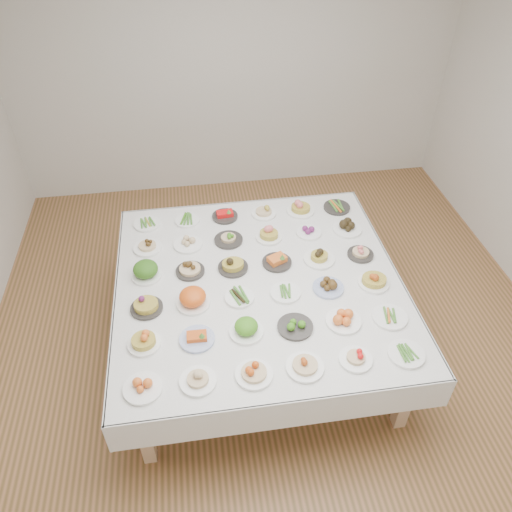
{
  "coord_description": "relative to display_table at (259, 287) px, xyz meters",
  "views": [
    {
      "loc": [
        -0.58,
        -2.97,
        3.44
      ],
      "look_at": [
        -0.13,
        -0.01,
        0.88
      ],
      "focal_mm": 35.0,
      "sensor_mm": 36.0,
      "label": 1
    }
  ],
  "objects": [
    {
      "name": "dish_21",
      "position": [
        0.18,
        0.18,
        0.11
      ],
      "size": [
        0.24,
        0.24,
        0.11
      ],
      "color": "#2E2B28",
      "rests_on": "display_table"
    },
    {
      "name": "dish_33",
      "position": [
        0.18,
        0.87,
        0.13
      ],
      "size": [
        0.22,
        0.22,
        0.13
      ],
      "color": "white",
      "rests_on": "display_table"
    },
    {
      "name": "room_envelope",
      "position": [
        0.13,
        0.16,
        1.15
      ],
      "size": [
        5.02,
        5.02,
        2.81
      ],
      "color": "#9E6741",
      "rests_on": "ground"
    },
    {
      "name": "dish_11",
      "position": [
        0.87,
        -0.53,
        0.09
      ],
      "size": [
        0.25,
        0.25,
        0.05
      ],
      "color": "white",
      "rests_on": "display_table"
    },
    {
      "name": "dish_35",
      "position": [
        0.87,
        0.86,
        0.09
      ],
      "size": [
        0.24,
        0.24,
        0.06
      ],
      "color": "#2E2B28",
      "rests_on": "display_table"
    },
    {
      "name": "dish_9",
      "position": [
        0.18,
        -0.52,
        0.1
      ],
      "size": [
        0.25,
        0.25,
        0.09
      ],
      "color": "#2E2B28",
      "rests_on": "display_table"
    },
    {
      "name": "dish_2",
      "position": [
        -0.17,
        -0.88,
        0.13
      ],
      "size": [
        0.24,
        0.24,
        0.14
      ],
      "color": "white",
      "rests_on": "display_table"
    },
    {
      "name": "dish_25",
      "position": [
        -0.53,
        0.52,
        0.11
      ],
      "size": [
        0.24,
        0.24,
        0.1
      ],
      "color": "white",
      "rests_on": "display_table"
    },
    {
      "name": "dish_30",
      "position": [
        -0.88,
        0.87,
        0.08
      ],
      "size": [
        0.23,
        0.23,
        0.05
      ],
      "color": "white",
      "rests_on": "display_table"
    },
    {
      "name": "dish_6",
      "position": [
        -0.87,
        -0.52,
        0.13
      ],
      "size": [
        0.25,
        0.24,
        0.14
      ],
      "color": "white",
      "rests_on": "display_table"
    },
    {
      "name": "dish_0",
      "position": [
        -0.88,
        -0.88,
        0.11
      ],
      "size": [
        0.25,
        0.25,
        0.1
      ],
      "color": "white",
      "rests_on": "display_table"
    },
    {
      "name": "dish_12",
      "position": [
        -0.86,
        -0.18,
        0.14
      ],
      "size": [
        0.24,
        0.24,
        0.15
      ],
      "color": "#2E2B28",
      "rests_on": "display_table"
    },
    {
      "name": "dish_22",
      "position": [
        0.53,
        0.17,
        0.13
      ],
      "size": [
        0.25,
        0.25,
        0.14
      ],
      "color": "white",
      "rests_on": "display_table"
    },
    {
      "name": "dish_18",
      "position": [
        -0.87,
        0.18,
        0.14
      ],
      "size": [
        0.27,
        0.27,
        0.15
      ],
      "color": "white",
      "rests_on": "display_table"
    },
    {
      "name": "dish_27",
      "position": [
        0.17,
        0.52,
        0.13
      ],
      "size": [
        0.24,
        0.23,
        0.14
      ],
      "color": "white",
      "rests_on": "display_table"
    },
    {
      "name": "dish_10",
      "position": [
        0.53,
        -0.52,
        0.12
      ],
      "size": [
        0.25,
        0.25,
        0.11
      ],
      "color": "white",
      "rests_on": "display_table"
    },
    {
      "name": "dish_3",
      "position": [
        0.17,
        -0.87,
        0.13
      ],
      "size": [
        0.25,
        0.25,
        0.14
      ],
      "color": "white",
      "rests_on": "display_table"
    },
    {
      "name": "dish_34",
      "position": [
        0.52,
        0.86,
        0.14
      ],
      "size": [
        0.27,
        0.26,
        0.15
      ],
      "color": "white",
      "rests_on": "display_table"
    },
    {
      "name": "dish_32",
      "position": [
        -0.18,
        0.88,
        0.11
      ],
      "size": [
        0.23,
        0.23,
        0.1
      ],
      "color": "#2E2B28",
      "rests_on": "display_table"
    },
    {
      "name": "dish_8",
      "position": [
        -0.17,
        -0.51,
        0.14
      ],
      "size": [
        0.24,
        0.24,
        0.15
      ],
      "color": "white",
      "rests_on": "display_table"
    },
    {
      "name": "dish_29",
      "position": [
        0.87,
        0.52,
        0.12
      ],
      "size": [
        0.25,
        0.25,
        0.12
      ],
      "color": "white",
      "rests_on": "display_table"
    },
    {
      "name": "dish_5",
      "position": [
        0.87,
        -0.87,
        0.09
      ],
      "size": [
        0.24,
        0.24,
        0.05
      ],
      "color": "white",
      "rests_on": "display_table"
    },
    {
      "name": "dish_20",
      "position": [
        -0.18,
        0.17,
        0.14
      ],
      "size": [
        0.24,
        0.24,
        0.15
      ],
      "color": "#2E2B28",
      "rests_on": "display_table"
    },
    {
      "name": "dish_7",
      "position": [
        -0.51,
        -0.53,
        0.11
      ],
      "size": [
        0.24,
        0.24,
        0.1
      ],
      "color": "#4C66B2",
      "rests_on": "display_table"
    },
    {
      "name": "dish_26",
      "position": [
        -0.18,
        0.53,
        0.12
      ],
      "size": [
        0.24,
        0.24,
        0.12
      ],
      "color": "#2E2B28",
      "rests_on": "display_table"
    },
    {
      "name": "dish_4",
      "position": [
        0.52,
        -0.86,
        0.11
      ],
      "size": [
        0.22,
        0.22,
        0.11
      ],
      "color": "white",
      "rests_on": "display_table"
    },
    {
      "name": "dish_14",
      "position": [
        -0.17,
        -0.17,
        0.09
      ],
      "size": [
        0.25,
        0.23,
        0.06
      ],
      "color": "white",
      "rests_on": "display_table"
    },
    {
      "name": "dish_23",
      "position": [
        0.88,
        0.18,
        0.11
      ],
      "size": [
        0.21,
        0.21,
        0.11
      ],
      "color": "#2E2B28",
      "rests_on": "display_table"
    },
    {
      "name": "display_table",
      "position": [
        0.0,
        0.0,
        0.0
      ],
      "size": [
        2.24,
        2.24,
        0.75
      ],
      "color": "white",
      "rests_on": "ground"
    },
    {
      "name": "dish_19",
      "position": [
        -0.53,
        0.18,
        0.13
      ],
      "size": [
        0.23,
        0.23,
        0.13
      ],
      "color": "#2E2B28",
      "rests_on": "display_table"
    },
    {
      "name": "dish_17",
      "position": [
        0.88,
        -0.17,
        0.13
      ],
      "size": [
        0.24,
        0.24,
        0.14
      ],
      "color": "white",
      "rests_on": "display_table"
    },
    {
      "name": "dish_15",
      "position": [
        0.18,
        -0.17,
        0.09
      ],
      "size": [
        0.23,
        0.23,
        0.05
      ],
      "color": "white",
      "rests_on": "display_table"
    },
    {
      "name": "dish_28",
      "position": [
        0.52,
        0.53,
        0.1
      ],
      "size": [
        0.21,
        0.21,
        0.09
      ],
      "color": "white",
      "rests_on": "display_table"
    },
    {
      "name": "dish_1",
      "position": [
        -0.53,
        -0.88,
        0.13
      ],
      "size": [
        0.24,
        0.24,
        0.13
      ],
      "color": "white",
      "rests_on": "display_table"
    },
    {
      "name": "dish_24",
      "position": [
        -0.87,
        0.53,
        0.11
      ],
      "size": [
        0.23,
        0.23,
        0.11
      ],
      "color": "white",
      "rests_on": "display_table"
    },
    {
      "name": "dish_13",
      "position": [
        -0.52,
        -0.18,
        0.14
      ],
      "size": [
        0.28,
        0.28,
        0.16
      ],
      "color": "white",
      "rests_on": "display_table"
    },
    {
      "name": "dish_16",
      "position": [
        0.51,
        -0.17,
        0.11
      ],
      "size": [
        0.24,
        0.24,
        0.1
      ],
      "color": "#4C66B2",
      "rests_on": "display_table"
    },
    {
      "name": "dish_31",
      "position": [
        -0.52,
        0.87,
        0.09
      ],
      "size": [
        0.21,
        0.21,
        0.05
      ],
      "color": "white",
      "rests_on": "display_table"
    }
  ]
}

